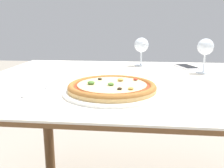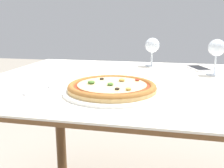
{
  "view_description": "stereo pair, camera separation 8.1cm",
  "coord_description": "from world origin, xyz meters",
  "views": [
    {
      "loc": [
        -0.03,
        -1.0,
        0.93
      ],
      "look_at": [
        -0.11,
        -0.22,
        0.74
      ],
      "focal_mm": 40.0,
      "sensor_mm": 36.0,
      "label": 1
    },
    {
      "loc": [
        0.05,
        -0.98,
        0.93
      ],
      "look_at": [
        -0.11,
        -0.22,
        0.74
      ],
      "focal_mm": 40.0,
      "sensor_mm": 36.0,
      "label": 2
    }
  ],
  "objects": [
    {
      "name": "pizza_plate",
      "position": [
        -0.11,
        -0.22,
        0.72
      ],
      "size": [
        0.32,
        0.32,
        0.04
      ],
      "color": "white",
      "rests_on": "dining_table"
    },
    {
      "name": "dining_table",
      "position": [
        0.0,
        0.0,
        0.62
      ],
      "size": [
        1.35,
        0.95,
        0.71
      ],
      "color": "brown",
      "rests_on": "ground_plane"
    },
    {
      "name": "cell_phone",
      "position": [
        0.22,
        0.29,
        0.71
      ],
      "size": [
        0.11,
        0.16,
        0.01
      ],
      "color": "white",
      "rests_on": "dining_table"
    },
    {
      "name": "wine_glass_far_left",
      "position": [
        0.27,
        0.16,
        0.82
      ],
      "size": [
        0.07,
        0.07,
        0.16
      ],
      "color": "silver",
      "rests_on": "dining_table"
    },
    {
      "name": "fork",
      "position": [
        -0.36,
        -0.22,
        0.71
      ],
      "size": [
        0.06,
        0.17,
        0.0
      ],
      "color": "silver",
      "rests_on": "dining_table"
    },
    {
      "name": "wine_glass_far_right",
      "position": [
        -0.01,
        0.34,
        0.81
      ],
      "size": [
        0.08,
        0.08,
        0.15
      ],
      "color": "silver",
      "rests_on": "dining_table"
    }
  ]
}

